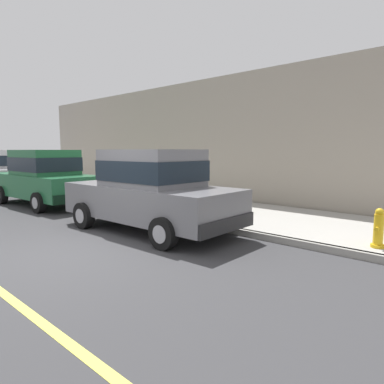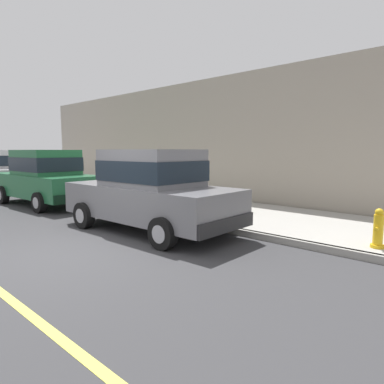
# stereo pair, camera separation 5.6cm
# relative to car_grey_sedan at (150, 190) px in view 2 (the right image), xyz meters

# --- Properties ---
(ground_plane) EXTENTS (80.00, 80.00, 0.00)m
(ground_plane) POSITION_rel_car_grey_sedan_xyz_m (-2.10, -0.24, -0.98)
(ground_plane) COLOR #38383A
(curb) EXTENTS (0.16, 64.00, 0.14)m
(curb) POSITION_rel_car_grey_sedan_xyz_m (1.10, -0.24, -0.91)
(curb) COLOR gray
(curb) RESTS_ON ground
(sidewalk) EXTENTS (3.60, 64.00, 0.14)m
(sidewalk) POSITION_rel_car_grey_sedan_xyz_m (2.90, -0.24, -0.91)
(sidewalk) COLOR #A8A59E
(sidewalk) RESTS_ON ground
(car_grey_sedan) EXTENTS (2.12, 4.64, 1.92)m
(car_grey_sedan) POSITION_rel_car_grey_sedan_xyz_m (0.00, 0.00, 0.00)
(car_grey_sedan) COLOR slate
(car_grey_sedan) RESTS_ON ground
(car_green_sedan) EXTENTS (2.16, 4.66, 1.92)m
(car_green_sedan) POSITION_rel_car_grey_sedan_xyz_m (0.06, 5.69, 0.00)
(car_green_sedan) COLOR #23663D
(car_green_sedan) RESTS_ON ground
(dog_black) EXTENTS (0.66, 0.46, 0.49)m
(dog_black) POSITION_rel_car_grey_sedan_xyz_m (2.91, -0.72, -0.55)
(dog_black) COLOR black
(dog_black) RESTS_ON sidewalk
(fire_hydrant) EXTENTS (0.34, 0.24, 0.72)m
(fire_hydrant) POSITION_rel_car_grey_sedan_xyz_m (1.55, -4.50, -0.51)
(fire_hydrant) COLOR gold
(fire_hydrant) RESTS_ON sidewalk
(building_facade) EXTENTS (0.50, 20.00, 4.53)m
(building_facade) POSITION_rel_car_grey_sedan_xyz_m (5.00, 3.79, 1.28)
(building_facade) COLOR #9E9384
(building_facade) RESTS_ON ground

